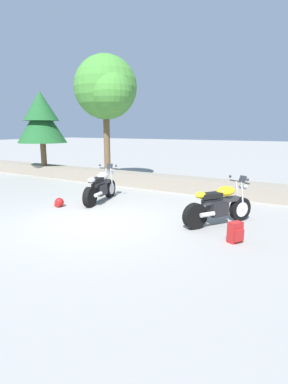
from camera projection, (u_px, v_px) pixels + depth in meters
ground_plane at (96, 222)px, 7.81m from camera, size 120.00×120.00×0.00m
stone_wall at (177, 184)px, 11.76m from camera, size 36.00×0.80×0.55m
motorcycle_silver_near_left at (101, 187)px, 9.90m from camera, size 0.83×2.04×1.18m
motorcycle_yellow_centre at (220, 205)px, 7.52m from camera, size 1.23×1.85×1.18m
rider_backpack at (235, 231)px, 6.35m from camera, size 0.34×0.35×0.47m
rider_helmet at (59, 202)px, 9.30m from camera, size 0.28×0.28×0.28m
pine_tree_far_left at (41, 118)px, 14.74m from camera, size 2.35×2.35×3.58m
leafy_tree_mid_left at (107, 89)px, 12.92m from camera, size 2.84×2.70×4.90m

